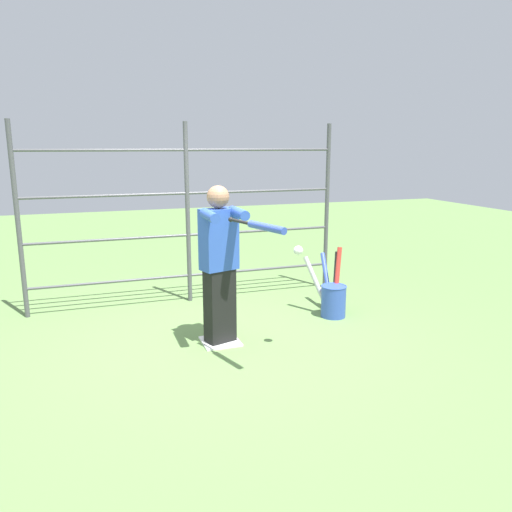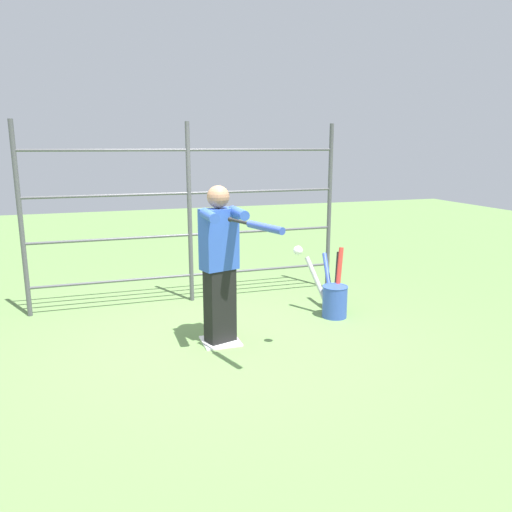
# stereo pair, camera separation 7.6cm
# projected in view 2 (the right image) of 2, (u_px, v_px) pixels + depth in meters

# --- Properties ---
(ground_plane) EXTENTS (24.00, 24.00, 0.00)m
(ground_plane) POSITION_uv_depth(u_px,v_px,m) (221.00, 342.00, 5.47)
(ground_plane) COLOR #608447
(home_plate) EXTENTS (0.40, 0.40, 0.02)m
(home_plate) POSITION_uv_depth(u_px,v_px,m) (221.00, 341.00, 5.47)
(home_plate) COLOR white
(home_plate) RESTS_ON ground
(fence_backstop) EXTENTS (4.21, 0.06, 2.41)m
(fence_backstop) POSITION_uv_depth(u_px,v_px,m) (190.00, 214.00, 6.69)
(fence_backstop) COLOR #4C4C51
(fence_backstop) RESTS_ON ground
(batter) EXTENTS (0.42, 0.67, 1.71)m
(batter) POSITION_uv_depth(u_px,v_px,m) (220.00, 260.00, 5.25)
(batter) COLOR black
(batter) RESTS_ON ground
(baseball_bat_swinging) EXTENTS (0.30, 0.78, 0.07)m
(baseball_bat_swinging) POSITION_uv_depth(u_px,v_px,m) (260.00, 226.00, 4.36)
(baseball_bat_swinging) COLOR black
(softball_in_flight) EXTENTS (0.10, 0.10, 0.10)m
(softball_in_flight) POSITION_uv_depth(u_px,v_px,m) (298.00, 251.00, 4.98)
(softball_in_flight) COLOR white
(bat_bucket) EXTENTS (0.49, 0.79, 0.84)m
(bat_bucket) POSITION_uv_depth(u_px,v_px,m) (334.00, 297.00, 6.27)
(bat_bucket) COLOR #3351B2
(bat_bucket) RESTS_ON ground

